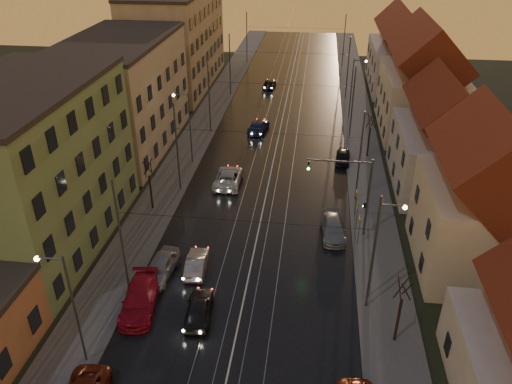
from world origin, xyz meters
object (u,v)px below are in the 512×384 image
at_px(parked_left_2, 139,299).
at_px(parked_left_3, 161,267).
at_px(driving_car_1, 196,263).
at_px(street_lamp_2, 187,121).
at_px(driving_car_3, 258,126).
at_px(driving_car_4, 269,84).
at_px(street_lamp_0, 68,300).
at_px(parked_right_1, 333,229).
at_px(parked_right_2, 343,157).
at_px(street_lamp_3, 354,83).
at_px(traffic_light_mast, 357,188).
at_px(driving_car_0, 199,309).
at_px(street_lamp_1, 380,242).
at_px(driving_car_2, 228,177).

xyz_separation_m(parked_left_2, parked_left_3, (0.40, 3.74, -0.00)).
bearing_deg(driving_car_1, street_lamp_2, -79.63).
bearing_deg(driving_car_3, driving_car_4, -81.28).
bearing_deg(street_lamp_0, parked_right_1, 45.39).
relative_size(parked_right_1, parked_right_2, 1.23).
relative_size(street_lamp_2, driving_car_1, 1.98).
xyz_separation_m(street_lamp_0, parked_right_1, (15.49, 15.70, -4.20)).
relative_size(street_lamp_2, parked_left_2, 1.47).
height_order(parked_right_1, parked_right_2, parked_right_1).
bearing_deg(parked_right_1, parked_left_3, -156.41).
xyz_separation_m(street_lamp_3, parked_left_2, (-16.14, -39.02, -4.10)).
bearing_deg(street_lamp_3, parked_right_1, -95.49).
relative_size(street_lamp_2, driving_car_4, 1.92).
relative_size(street_lamp_3, traffic_light_mast, 1.11).
height_order(driving_car_0, parked_right_1, driving_car_0).
xyz_separation_m(street_lamp_2, street_lamp_3, (18.21, 16.00, 0.00)).
relative_size(street_lamp_3, parked_right_2, 2.08).
distance_m(street_lamp_1, street_lamp_3, 36.00).
bearing_deg(driving_car_2, parked_right_1, 141.82).
bearing_deg(parked_right_2, parked_right_1, -90.64).
bearing_deg(parked_right_2, street_lamp_2, -168.29).
relative_size(street_lamp_2, driving_car_2, 1.46).
relative_size(street_lamp_0, driving_car_4, 1.92).
height_order(driving_car_0, driving_car_3, driving_car_0).
xyz_separation_m(driving_car_1, parked_left_3, (-2.55, -0.92, 0.12)).
relative_size(street_lamp_0, parked_left_2, 1.47).
distance_m(street_lamp_1, parked_left_3, 16.28).
distance_m(street_lamp_1, driving_car_0, 13.02).
bearing_deg(driving_car_4, parked_right_1, 108.39).
xyz_separation_m(street_lamp_0, driving_car_1, (5.02, 9.63, -4.22)).
height_order(driving_car_0, parked_left_2, parked_left_2).
bearing_deg(driving_car_1, driving_car_0, 99.89).
height_order(street_lamp_3, driving_car_2, street_lamp_3).
height_order(traffic_light_mast, driving_car_3, traffic_light_mast).
xyz_separation_m(street_lamp_1, traffic_light_mast, (-1.11, 8.00, -0.29)).
distance_m(driving_car_1, parked_left_2, 5.51).
relative_size(driving_car_4, parked_left_2, 0.76).
bearing_deg(street_lamp_0, street_lamp_2, 90.00).
bearing_deg(parked_right_2, street_lamp_0, -114.79).
bearing_deg(driving_car_3, street_lamp_1, 118.93).
relative_size(driving_car_3, parked_right_2, 1.28).
xyz_separation_m(traffic_light_mast, driving_car_3, (-10.67, 21.93, -3.88)).
bearing_deg(driving_car_1, traffic_light_mast, -157.13).
xyz_separation_m(parked_left_3, parked_right_2, (14.24, 21.51, -0.13)).
height_order(street_lamp_0, street_lamp_2, same).
bearing_deg(traffic_light_mast, parked_left_2, -143.75).
bearing_deg(driving_car_1, parked_left_3, 14.92).
xyz_separation_m(street_lamp_0, parked_left_3, (2.47, 8.71, -4.10)).
xyz_separation_m(street_lamp_0, driving_car_4, (6.03, 55.82, -4.18)).
distance_m(street_lamp_3, driving_car_1, 37.05).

